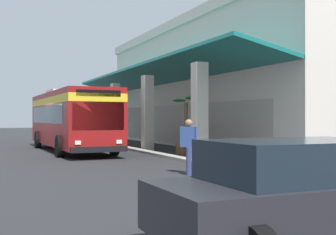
# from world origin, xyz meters

# --- Properties ---
(ground) EXTENTS (120.00, 120.00, 0.00)m
(ground) POSITION_xyz_m (0.00, 8.00, 0.00)
(ground) COLOR #262628
(curb_strip) EXTENTS (29.48, 0.50, 0.12)m
(curb_strip) POSITION_xyz_m (-2.49, 4.38, 0.06)
(curb_strip) COLOR #9E998E
(curb_strip) RESTS_ON ground
(plaza_building) EXTENTS (24.87, 15.56, 8.03)m
(plaza_building) POSITION_xyz_m (-2.49, 14.01, 4.02)
(plaza_building) COLOR beige
(plaza_building) RESTS_ON ground
(transit_bus) EXTENTS (11.26, 2.98, 3.34)m
(transit_bus) POSITION_xyz_m (-0.70, 1.13, 1.85)
(transit_bus) COLOR maroon
(transit_bus) RESTS_ON ground
(parked_sedan_charcoal) EXTENTS (2.45, 4.41, 1.47)m
(parked_sedan_charcoal) POSITION_xyz_m (18.30, 0.69, 0.75)
(parked_sedan_charcoal) COLOR #232328
(parked_sedan_charcoal) RESTS_ON ground
(pedestrian) EXTENTS (0.63, 0.47, 1.73)m
(pedestrian) POSITION_xyz_m (10.66, 2.62, 0.98)
(pedestrian) COLOR navy
(pedestrian) RESTS_ON ground
(potted_palm) EXTENTS (1.82, 1.56, 2.83)m
(potted_palm) POSITION_xyz_m (4.13, 5.68, 0.80)
(potted_palm) COLOR brown
(potted_palm) RESTS_ON ground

